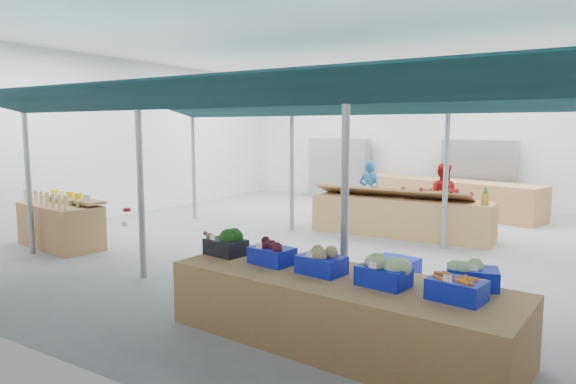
% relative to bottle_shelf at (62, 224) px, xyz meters
% --- Properties ---
extents(floor, '(13.00, 13.00, 0.00)m').
position_rel_bottle_shelf_xyz_m(floor, '(4.00, 3.36, -0.47)').
color(floor, slate).
rests_on(floor, ground).
extents(hall, '(13.00, 13.00, 13.00)m').
position_rel_bottle_shelf_xyz_m(hall, '(4.00, 4.79, 2.18)').
color(hall, silver).
rests_on(hall, ground).
extents(pole_grid, '(10.00, 4.60, 3.00)m').
position_rel_bottle_shelf_xyz_m(pole_grid, '(4.75, 1.61, 1.35)').
color(pole_grid, gray).
rests_on(pole_grid, floor).
extents(awnings, '(9.50, 7.08, 0.30)m').
position_rel_bottle_shelf_xyz_m(awnings, '(4.75, 1.61, 2.31)').
color(awnings, '#0A292E').
rests_on(awnings, pole_grid).
extents(back_shelving_left, '(2.00, 0.50, 2.00)m').
position_rel_bottle_shelf_xyz_m(back_shelving_left, '(1.50, 9.36, 0.53)').
color(back_shelving_left, '#B23F33').
rests_on(back_shelving_left, floor).
extents(back_shelving_right, '(2.00, 0.50, 2.00)m').
position_rel_bottle_shelf_xyz_m(back_shelving_right, '(6.00, 9.36, 0.53)').
color(back_shelving_right, '#B23F33').
rests_on(back_shelving_right, floor).
extents(bottle_shelf, '(2.04, 1.39, 1.14)m').
position_rel_bottle_shelf_xyz_m(bottle_shelf, '(0.00, 0.00, 0.00)').
color(bottle_shelf, '#966341').
rests_on(bottle_shelf, floor).
extents(veg_counter, '(3.95, 1.58, 0.75)m').
position_rel_bottle_shelf_xyz_m(veg_counter, '(6.72, -1.27, -0.09)').
color(veg_counter, '#966341').
rests_on(veg_counter, floor).
extents(fruit_counter, '(3.92, 0.99, 0.84)m').
position_rel_bottle_shelf_xyz_m(fruit_counter, '(5.34, 4.62, -0.05)').
color(fruit_counter, '#966341').
rests_on(fruit_counter, floor).
extents(far_counter, '(5.30, 2.43, 0.94)m').
position_rel_bottle_shelf_xyz_m(far_counter, '(5.38, 8.18, 0.00)').
color(far_counter, '#966341').
rests_on(far_counter, floor).
extents(crate_stack, '(0.59, 0.44, 0.65)m').
position_rel_bottle_shelf_xyz_m(crate_stack, '(6.84, 0.25, -0.14)').
color(crate_stack, '#101EB0').
rests_on(crate_stack, floor).
extents(vendor_left, '(0.58, 0.38, 1.56)m').
position_rel_bottle_shelf_xyz_m(vendor_left, '(4.14, 5.72, 0.32)').
color(vendor_left, '#1961A4').
rests_on(vendor_left, floor).
extents(vendor_right, '(0.77, 0.60, 1.56)m').
position_rel_bottle_shelf_xyz_m(vendor_right, '(5.94, 5.72, 0.32)').
color(vendor_right, '#9F1314').
rests_on(vendor_right, floor).
extents(crate_broccoli, '(0.55, 0.44, 0.35)m').
position_rel_bottle_shelf_xyz_m(crate_broccoli, '(5.07, -1.14, 0.44)').
color(crate_broccoli, black).
rests_on(crate_broccoli, veg_counter).
extents(crate_beets, '(0.55, 0.44, 0.29)m').
position_rel_bottle_shelf_xyz_m(crate_beets, '(5.82, -1.20, 0.42)').
color(crate_beets, '#101EB0').
rests_on(crate_beets, veg_counter).
extents(crate_celeriac, '(0.55, 0.44, 0.31)m').
position_rel_bottle_shelf_xyz_m(crate_celeriac, '(6.51, -1.25, 0.43)').
color(crate_celeriac, '#101EB0').
rests_on(crate_celeriac, veg_counter).
extents(crate_cabbage, '(0.55, 0.44, 0.35)m').
position_rel_bottle_shelf_xyz_m(crate_cabbage, '(7.26, -1.31, 0.44)').
color(crate_cabbage, '#101EB0').
rests_on(crate_cabbage, veg_counter).
extents(crate_carrots, '(0.55, 0.44, 0.29)m').
position_rel_bottle_shelf_xyz_m(crate_carrots, '(8.01, -1.36, 0.40)').
color(crate_carrots, '#101EB0').
rests_on(crate_carrots, veg_counter).
extents(sparrow, '(0.12, 0.09, 0.11)m').
position_rel_bottle_shelf_xyz_m(sparrow, '(4.89, -1.26, 0.53)').
color(sparrow, brown).
rests_on(sparrow, crate_broccoli).
extents(pole_ribbon, '(0.12, 0.12, 0.28)m').
position_rel_bottle_shelf_xyz_m(pole_ribbon, '(2.85, -0.81, 0.61)').
color(pole_ribbon, '#B30B23').
rests_on(pole_ribbon, pole_grid).
extents(apple_heap_yellow, '(1.92, 0.76, 0.27)m').
position_rel_bottle_shelf_xyz_m(apple_heap_yellow, '(4.41, 4.51, 0.54)').
color(apple_heap_yellow, '#997247').
rests_on(apple_heap_yellow, fruit_counter).
extents(apple_heap_red, '(1.52, 0.74, 0.27)m').
position_rel_bottle_shelf_xyz_m(apple_heap_red, '(6.13, 4.53, 0.54)').
color(apple_heap_red, '#997247').
rests_on(apple_heap_red, fruit_counter).
extents(pineapple, '(0.14, 0.14, 0.39)m').
position_rel_bottle_shelf_xyz_m(pineapple, '(7.11, 4.55, 0.55)').
color(pineapple, '#8C6019').
rests_on(pineapple, fruit_counter).
extents(crate_extra, '(0.57, 0.47, 0.32)m').
position_rel_bottle_shelf_xyz_m(crate_extra, '(8.04, -0.88, 0.43)').
color(crate_extra, '#101EB0').
rests_on(crate_extra, veg_counter).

